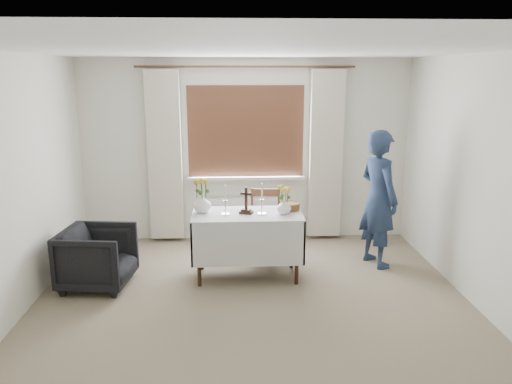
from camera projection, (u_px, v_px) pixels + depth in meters
ground at (254, 321)px, 4.75m from camera, size 5.00×5.00×0.00m
altar_table at (247, 245)px, 5.71m from camera, size 1.24×0.64×0.76m
wooden_chair at (265, 225)px, 6.29m from camera, size 0.44×0.44×0.87m
armchair at (98, 257)px, 5.46m from camera, size 0.81×0.79×0.67m
person at (378, 199)px, 5.99m from camera, size 0.59×0.71×1.66m
radiator at (246, 218)px, 7.03m from camera, size 1.10×0.10×0.60m
wooden_cross at (246, 200)px, 5.58m from camera, size 0.17×0.14×0.30m
candlestick_left at (225, 200)px, 5.53m from camera, size 0.12×0.12×0.34m
candlestick_right at (262, 199)px, 5.55m from camera, size 0.13×0.13×0.35m
flower_vase_left at (202, 203)px, 5.64m from camera, size 0.26×0.26×0.21m
flower_vase_right at (284, 207)px, 5.58m from camera, size 0.19×0.19×0.17m
wicker_basket at (290, 206)px, 5.75m from camera, size 0.27×0.27×0.08m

